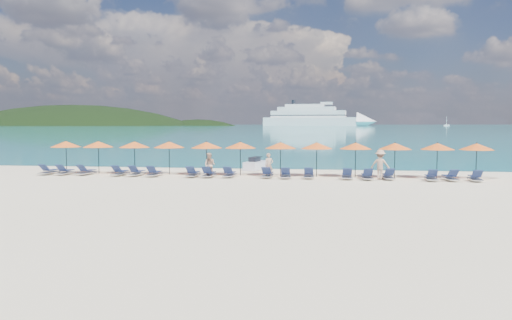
# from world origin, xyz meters

# --- Properties ---
(ground) EXTENTS (1400.00, 1400.00, 0.00)m
(ground) POSITION_xyz_m (0.00, 0.00, 0.00)
(ground) COLOR beige
(sea) EXTENTS (1600.00, 1300.00, 0.01)m
(sea) POSITION_xyz_m (0.00, 660.00, 0.01)
(sea) COLOR #1FA9B2
(sea) RESTS_ON ground
(headland_main) EXTENTS (374.00, 242.00, 126.50)m
(headland_main) POSITION_xyz_m (-300.00, 540.00, -38.00)
(headland_main) COLOR black
(headland_main) RESTS_ON ground
(headland_small) EXTENTS (162.00, 126.00, 85.50)m
(headland_small) POSITION_xyz_m (-150.00, 560.00, -35.00)
(headland_small) COLOR black
(headland_small) RESTS_ON ground
(cruise_ship) EXTENTS (130.11, 36.84, 35.79)m
(cruise_ship) POSITION_xyz_m (-3.89, 552.98, 9.31)
(cruise_ship) COLOR silver
(cruise_ship) RESTS_ON ground
(sailboat_near) EXTENTS (5.86, 1.95, 10.73)m
(sailboat_near) POSITION_xyz_m (132.69, 536.56, 1.10)
(sailboat_near) COLOR silver
(sailboat_near) RESTS_ON ground
(jetski) EXTENTS (1.57, 2.81, 0.94)m
(jetski) POSITION_xyz_m (-0.93, 9.25, 0.39)
(jetski) COLOR silver
(jetski) RESTS_ON ground
(beachgoer_a) EXTENTS (0.67, 0.59, 1.56)m
(beachgoer_a) POSITION_xyz_m (0.67, 4.19, 0.78)
(beachgoer_a) COLOR tan
(beachgoer_a) RESTS_ON ground
(beachgoer_b) EXTENTS (0.86, 0.65, 1.57)m
(beachgoer_b) POSITION_xyz_m (-3.11, 3.81, 0.79)
(beachgoer_b) COLOR tan
(beachgoer_b) RESTS_ON ground
(beachgoer_c) EXTENTS (1.29, 0.83, 1.84)m
(beachgoer_c) POSITION_xyz_m (7.59, 4.00, 0.92)
(beachgoer_c) COLOR tan
(beachgoer_c) RESTS_ON ground
(umbrella_0) EXTENTS (2.10, 2.10, 2.28)m
(umbrella_0) POSITION_xyz_m (-13.57, 4.94, 2.02)
(umbrella_0) COLOR black
(umbrella_0) RESTS_ON ground
(umbrella_1) EXTENTS (2.10, 2.10, 2.28)m
(umbrella_1) POSITION_xyz_m (-11.22, 5.01, 2.02)
(umbrella_1) COLOR black
(umbrella_1) RESTS_ON ground
(umbrella_2) EXTENTS (2.10, 2.10, 2.28)m
(umbrella_2) POSITION_xyz_m (-8.62, 4.98, 2.02)
(umbrella_2) COLOR black
(umbrella_2) RESTS_ON ground
(umbrella_3) EXTENTS (2.10, 2.10, 2.28)m
(umbrella_3) POSITION_xyz_m (-6.21, 5.06, 2.02)
(umbrella_3) COLOR black
(umbrella_3) RESTS_ON ground
(umbrella_4) EXTENTS (2.10, 2.10, 2.28)m
(umbrella_4) POSITION_xyz_m (-3.60, 4.94, 2.02)
(umbrella_4) COLOR black
(umbrella_4) RESTS_ON ground
(umbrella_5) EXTENTS (2.10, 2.10, 2.28)m
(umbrella_5) POSITION_xyz_m (-1.35, 5.14, 2.02)
(umbrella_5) COLOR black
(umbrella_5) RESTS_ON ground
(umbrella_6) EXTENTS (2.10, 2.10, 2.28)m
(umbrella_6) POSITION_xyz_m (1.32, 5.13, 2.02)
(umbrella_6) COLOR black
(umbrella_6) RESTS_ON ground
(umbrella_7) EXTENTS (2.10, 2.10, 2.28)m
(umbrella_7) POSITION_xyz_m (3.67, 5.10, 2.02)
(umbrella_7) COLOR black
(umbrella_7) RESTS_ON ground
(umbrella_8) EXTENTS (2.10, 2.10, 2.28)m
(umbrella_8) POSITION_xyz_m (6.14, 5.08, 2.02)
(umbrella_8) COLOR black
(umbrella_8) RESTS_ON ground
(umbrella_9) EXTENTS (2.10, 2.10, 2.28)m
(umbrella_9) POSITION_xyz_m (8.58, 5.03, 2.02)
(umbrella_9) COLOR black
(umbrella_9) RESTS_ON ground
(umbrella_10) EXTENTS (2.10, 2.10, 2.28)m
(umbrella_10) POSITION_xyz_m (11.18, 5.12, 2.02)
(umbrella_10) COLOR black
(umbrella_10) RESTS_ON ground
(umbrella_11) EXTENTS (2.10, 2.10, 2.28)m
(umbrella_11) POSITION_xyz_m (13.50, 5.07, 2.02)
(umbrella_11) COLOR black
(umbrella_11) RESTS_ON ground
(lounger_0) EXTENTS (0.76, 1.74, 0.66)m
(lounger_0) POSITION_xyz_m (-14.25, 3.87, 0.24)
(lounger_0) COLOR silver
(lounger_0) RESTS_ON ground
(lounger_1) EXTENTS (0.62, 1.70, 0.66)m
(lounger_1) POSITION_xyz_m (-13.05, 3.81, 0.24)
(lounger_1) COLOR silver
(lounger_1) RESTS_ON ground
(lounger_2) EXTENTS (0.78, 1.75, 0.66)m
(lounger_2) POSITION_xyz_m (-11.63, 3.96, 0.24)
(lounger_2) COLOR silver
(lounger_2) RESTS_ON ground
(lounger_3) EXTENTS (0.69, 1.72, 0.66)m
(lounger_3) POSITION_xyz_m (-9.18, 3.81, 0.24)
(lounger_3) COLOR silver
(lounger_3) RESTS_ON ground
(lounger_4) EXTENTS (0.69, 1.72, 0.66)m
(lounger_4) POSITION_xyz_m (-8.04, 3.82, 0.24)
(lounger_4) COLOR silver
(lounger_4) RESTS_ON ground
(lounger_5) EXTENTS (0.63, 1.70, 0.66)m
(lounger_5) POSITION_xyz_m (-6.79, 3.67, 0.24)
(lounger_5) COLOR silver
(lounger_5) RESTS_ON ground
(lounger_6) EXTENTS (0.63, 1.70, 0.66)m
(lounger_6) POSITION_xyz_m (-4.21, 3.70, 0.24)
(lounger_6) COLOR silver
(lounger_6) RESTS_ON ground
(lounger_7) EXTENTS (0.68, 1.72, 0.66)m
(lounger_7) POSITION_xyz_m (-3.14, 3.65, 0.24)
(lounger_7) COLOR silver
(lounger_7) RESTS_ON ground
(lounger_8) EXTENTS (0.65, 1.71, 0.66)m
(lounger_8) POSITION_xyz_m (-1.83, 3.84, 0.24)
(lounger_8) COLOR silver
(lounger_8) RESTS_ON ground
(lounger_9) EXTENTS (0.67, 1.72, 0.66)m
(lounger_9) POSITION_xyz_m (0.61, 3.91, 0.24)
(lounger_9) COLOR silver
(lounger_9) RESTS_ON ground
(lounger_10) EXTENTS (0.72, 1.73, 0.66)m
(lounger_10) POSITION_xyz_m (1.78, 3.71, 0.24)
(lounger_10) COLOR silver
(lounger_10) RESTS_ON ground
(lounger_11) EXTENTS (0.63, 1.70, 0.66)m
(lounger_11) POSITION_xyz_m (3.22, 3.90, 0.24)
(lounger_11) COLOR silver
(lounger_11) RESTS_ON ground
(lounger_12) EXTENTS (0.63, 1.70, 0.66)m
(lounger_12) POSITION_xyz_m (5.57, 3.83, 0.24)
(lounger_12) COLOR silver
(lounger_12) RESTS_ON ground
(lounger_13) EXTENTS (0.68, 1.72, 0.66)m
(lounger_13) POSITION_xyz_m (6.78, 3.72, 0.24)
(lounger_13) COLOR silver
(lounger_13) RESTS_ON ground
(lounger_14) EXTENTS (0.75, 1.74, 0.66)m
(lounger_14) POSITION_xyz_m (8.05, 3.95, 0.24)
(lounger_14) COLOR silver
(lounger_14) RESTS_ON ground
(lounger_15) EXTENTS (0.69, 1.73, 0.66)m
(lounger_15) POSITION_xyz_m (10.55, 3.67, 0.24)
(lounger_15) COLOR silver
(lounger_15) RESTS_ON ground
(lounger_16) EXTENTS (0.76, 1.75, 0.66)m
(lounger_16) POSITION_xyz_m (11.68, 3.79, 0.24)
(lounger_16) COLOR silver
(lounger_16) RESTS_ON ground
(lounger_17) EXTENTS (0.72, 1.73, 0.66)m
(lounger_17) POSITION_xyz_m (13.09, 3.70, 0.24)
(lounger_17) COLOR silver
(lounger_17) RESTS_ON ground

